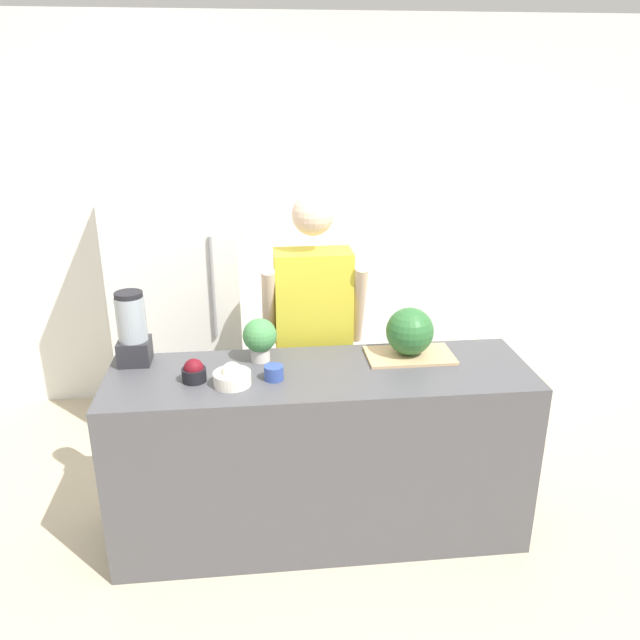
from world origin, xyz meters
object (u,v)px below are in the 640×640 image
object	(u,v)px
bowl_cherries	(194,372)
bowl_small_blue	(274,373)
watermelon	(410,331)
bowl_cream	(232,376)
blender	(132,330)
refrigerator	(181,298)
person	(313,341)
potted_plant	(260,337)

from	to	relation	value
bowl_cherries	bowl_small_blue	world-z (taller)	bowl_cherries
watermelon	bowl_cream	world-z (taller)	watermelon
bowl_small_blue	blender	size ratio (longest dim) A/B	0.25
bowl_small_blue	bowl_cherries	bearing A→B (deg)	176.43
bowl_cherries	blender	bearing A→B (deg)	142.20
refrigerator	watermelon	size ratio (longest dim) A/B	7.42
refrigerator	person	distance (m)	1.09
person	bowl_small_blue	size ratio (longest dim) A/B	18.57
refrigerator	watermelon	bearing A→B (deg)	-42.02
watermelon	bowl_cream	xyz separation A→B (m)	(-0.87, -0.23, -0.09)
person	bowl_cherries	bearing A→B (deg)	-138.83
refrigerator	potted_plant	size ratio (longest dim) A/B	8.11
watermelon	bowl_small_blue	distance (m)	0.71
bowl_cream	blender	distance (m)	0.57
person	bowl_cherries	xyz separation A→B (m)	(-0.60, -0.52, 0.10)
refrigerator	bowl_cream	bearing A→B (deg)	-74.81
person	blender	world-z (taller)	person
watermelon	person	bearing A→B (deg)	141.44
watermelon	bowl_cream	bearing A→B (deg)	-165.40
bowl_cherries	potted_plant	bearing A→B (deg)	32.61
bowl_small_blue	blender	xyz separation A→B (m)	(-0.66, 0.26, 0.14)
bowl_cream	potted_plant	distance (m)	0.30
watermelon	bowl_cherries	xyz separation A→B (m)	(-1.04, -0.17, -0.09)
blender	bowl_cherries	bearing A→B (deg)	-37.80
person	potted_plant	world-z (taller)	person
refrigerator	watermelon	xyz separation A→B (m)	(1.23, -1.11, 0.16)
bowl_cherries	blender	size ratio (longest dim) A/B	0.31
bowl_small_blue	potted_plant	distance (m)	0.24
bowl_cherries	blender	world-z (taller)	blender
bowl_cream	potted_plant	world-z (taller)	potted_plant
bowl_cherries	potted_plant	size ratio (longest dim) A/B	0.51
refrigerator	potted_plant	xyz separation A→B (m)	(0.49, -1.08, 0.15)
refrigerator	bowl_small_blue	size ratio (longest dim) A/B	19.63
bowl_cherries	potted_plant	xyz separation A→B (m)	(0.31, 0.20, 0.08)
blender	potted_plant	xyz separation A→B (m)	(0.61, -0.04, -0.05)
refrigerator	person	world-z (taller)	refrigerator
bowl_cream	refrigerator	bearing A→B (deg)	105.19
watermelon	blender	bearing A→B (deg)	177.29
blender	person	bearing A→B (deg)	17.92
watermelon	bowl_small_blue	size ratio (longest dim) A/B	2.65
refrigerator	bowl_cream	world-z (taller)	refrigerator
refrigerator	bowl_small_blue	world-z (taller)	refrigerator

